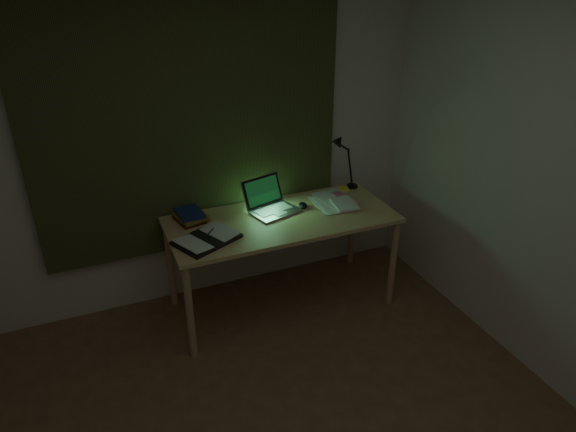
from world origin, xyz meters
The scene contains 11 objects.
wall_back centered at (0.00, 2.00, 1.25)m, with size 3.50×0.00×2.50m, color silver.
curtain centered at (0.00, 1.96, 1.45)m, with size 2.20×0.06×2.00m, color #31361B.
desk centered at (0.52, 1.56, 0.37)m, with size 1.64×0.72×0.75m, color tan, non-canonical shape.
laptop centered at (0.51, 1.66, 0.87)m, with size 0.33×0.37×0.24m, color #A9AAAE, non-canonical shape.
open_textbook centered at (-0.07, 1.44, 0.77)m, with size 0.40×0.28×0.03m, color silver, non-canonical shape.
book_stack centered at (-0.10, 1.77, 0.79)m, with size 0.18×0.22×0.09m, color silver, non-canonical shape.
loose_papers centered at (0.98, 1.58, 0.76)m, with size 0.37×0.39×0.02m, color silver, non-canonical shape.
mouse centered at (0.73, 1.65, 0.77)m, with size 0.06×0.10×0.04m, color black.
sticky_yellow centered at (1.17, 1.83, 0.76)m, with size 0.08×0.08×0.02m, color yellow.
sticky_pink centered at (1.08, 1.75, 0.76)m, with size 0.07×0.07×0.02m, color #F35E95.
desk_lamp centered at (1.26, 1.85, 0.99)m, with size 0.33×0.25×0.49m, color black, non-canonical shape.
Camera 1 is at (-0.72, -1.49, 2.44)m, focal length 32.00 mm.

